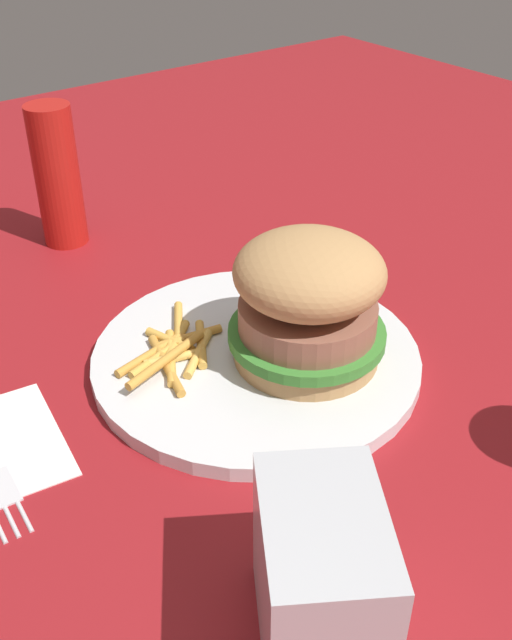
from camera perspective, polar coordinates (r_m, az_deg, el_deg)
The scene contains 6 objects.
ground_plane at distance 0.60m, azimuth 3.05°, elevation -3.16°, with size 1.60×1.60×0.00m, color maroon.
plate at distance 0.59m, azimuth 0.00°, elevation -2.92°, with size 0.26×0.26×0.01m, color silver.
sandwich at distance 0.55m, azimuth 4.27°, elevation 1.62°, with size 0.12×0.12×0.10m.
fries_pile at distance 0.58m, azimuth -6.31°, elevation -2.31°, with size 0.10×0.11×0.01m.
napkin_dispenser at distance 0.39m, azimuth 5.01°, elevation -19.28°, with size 0.09×0.06×0.09m, color #B7BABF.
ketchup_bottle at distance 0.77m, azimuth -15.06°, elevation 10.64°, with size 0.04×0.04×0.14m, color #B21914.
Camera 1 is at (0.31, 0.36, 0.36)m, focal length 41.54 mm.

